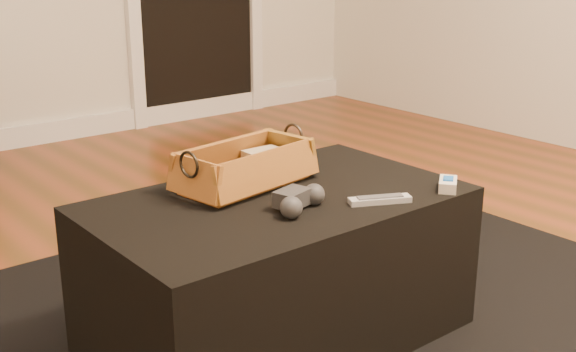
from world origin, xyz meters
TOP-DOWN VIEW (x-y plane):
  - baseboard at (0.00, 2.73)m, footprint 5.00×0.04m
  - area_rug at (-0.05, 0.13)m, footprint 2.60×2.00m
  - ottoman at (-0.05, 0.18)m, footprint 1.00×0.60m
  - tv_remote at (-0.08, 0.30)m, footprint 0.22×0.10m
  - cloth_bundle at (0.04, 0.36)m, footprint 0.11×0.08m
  - wicker_basket at (-0.06, 0.31)m, footprint 0.43×0.27m
  - game_controller at (-0.07, 0.07)m, footprint 0.18×0.13m
  - silver_remote at (0.13, -0.02)m, footprint 0.17×0.11m
  - cream_gadget at (0.35, -0.07)m, footprint 0.10×0.09m

SIDE VIEW (x-z plane):
  - area_rug at x=-0.05m, z-range 0.00..0.01m
  - baseboard at x=0.00m, z-range 0.00..0.12m
  - ottoman at x=-0.05m, z-range 0.01..0.43m
  - silver_remote at x=0.13m, z-range 0.43..0.45m
  - cream_gadget at x=0.35m, z-range 0.43..0.46m
  - tv_remote at x=-0.08m, z-range 0.45..0.47m
  - game_controller at x=-0.07m, z-range 0.43..0.49m
  - cloth_bundle at x=0.04m, z-range 0.45..0.51m
  - wicker_basket at x=-0.06m, z-range 0.41..0.55m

